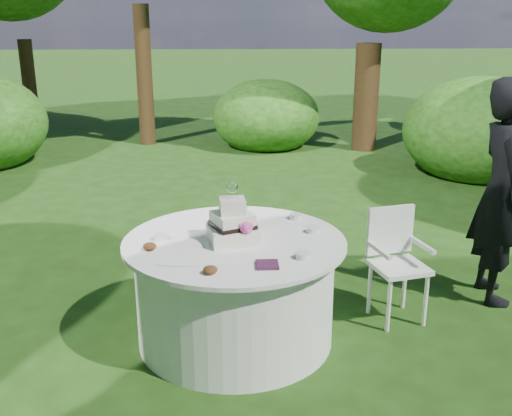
% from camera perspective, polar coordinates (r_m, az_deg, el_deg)
% --- Properties ---
extents(ground, '(80.00, 80.00, 0.00)m').
position_cam_1_polar(ground, '(4.51, -1.95, -12.22)').
color(ground, '#1C360E').
rests_on(ground, ground).
extents(napkins, '(0.14, 0.14, 0.02)m').
position_cam_1_polar(napkins, '(3.75, 1.09, -5.41)').
color(napkins, '#431C37').
rests_on(napkins, table).
extents(feather_plume, '(0.48, 0.07, 0.01)m').
position_cam_1_polar(feather_plume, '(3.79, -6.07, -5.28)').
color(feather_plume, white).
rests_on(feather_plume, table).
extents(guest, '(0.50, 0.70, 1.82)m').
position_cam_1_polar(guest, '(5.18, 22.40, 1.39)').
color(guest, black).
rests_on(guest, ground).
extents(table, '(1.56, 1.56, 0.77)m').
position_cam_1_polar(table, '(4.33, -2.00, -7.76)').
color(table, white).
rests_on(table, ground).
extents(cake, '(0.38, 0.38, 0.43)m').
position_cam_1_polar(cake, '(4.12, -2.20, -1.68)').
color(cake, white).
rests_on(cake, table).
extents(chair, '(0.47, 0.46, 0.87)m').
position_cam_1_polar(chair, '(4.72, 13.12, -4.34)').
color(chair, white).
rests_on(chair, ground).
extents(votives, '(1.18, 0.89, 0.04)m').
position_cam_1_polar(votives, '(4.23, 1.23, -2.48)').
color(votives, silver).
rests_on(votives, table).
extents(petal_cups, '(0.50, 0.50, 0.05)m').
position_cam_1_polar(petal_cups, '(3.84, -7.40, -4.69)').
color(petal_cups, '#562D16').
rests_on(petal_cups, table).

